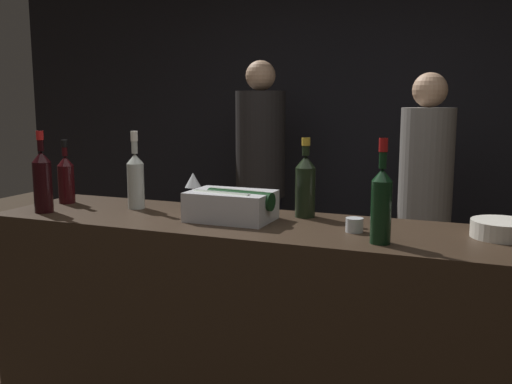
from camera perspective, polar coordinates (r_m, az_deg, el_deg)
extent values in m
cube|color=black|center=(4.49, 10.92, 7.77)|extent=(6.40, 0.06, 2.80)
cube|color=#2D2116|center=(2.49, -0.26, -14.44)|extent=(2.26, 0.58, 1.01)
cube|color=silver|center=(2.36, -2.51, -1.38)|extent=(0.34, 0.23, 0.12)
cylinder|color=#9EA899|center=(2.32, -3.48, -0.83)|extent=(0.26, 0.10, 0.07)
cylinder|color=#143319|center=(2.34, -1.63, -0.72)|extent=(0.30, 0.10, 0.07)
cylinder|color=#B2B7AD|center=(2.40, -1.98, -0.47)|extent=(0.26, 0.10, 0.06)
cylinder|color=silver|center=(2.25, 23.37, -3.43)|extent=(0.22, 0.22, 0.06)
cylinder|color=gray|center=(2.24, 23.41, -2.76)|extent=(0.18, 0.18, 0.01)
cylinder|color=silver|center=(2.69, -6.27, -1.39)|extent=(0.07, 0.07, 0.00)
cylinder|color=silver|center=(2.68, -6.29, -0.44)|extent=(0.01, 0.01, 0.09)
cone|color=silver|center=(2.67, -6.32, 1.20)|extent=(0.08, 0.08, 0.07)
cylinder|color=silver|center=(2.18, 9.81, -3.27)|extent=(0.07, 0.07, 0.05)
sphere|color=#EFB256|center=(2.18, 9.81, -3.20)|extent=(0.03, 0.03, 0.03)
cylinder|color=black|center=(2.68, -20.53, 0.44)|extent=(0.08, 0.08, 0.22)
cone|color=black|center=(2.67, -20.70, 3.33)|extent=(0.08, 0.08, 0.05)
cylinder|color=black|center=(2.66, -20.78, 4.79)|extent=(0.03, 0.03, 0.09)
cylinder|color=red|center=(2.66, -20.81, 5.31)|extent=(0.03, 0.03, 0.04)
cylinder|color=black|center=(2.89, -18.43, 0.73)|extent=(0.08, 0.08, 0.18)
cone|color=black|center=(2.88, -18.55, 2.96)|extent=(0.08, 0.08, 0.05)
cylinder|color=black|center=(2.87, -18.61, 4.19)|extent=(0.03, 0.03, 0.08)
cylinder|color=black|center=(2.87, -18.63, 4.61)|extent=(0.03, 0.03, 0.03)
cylinder|color=black|center=(2.01, 12.39, -2.01)|extent=(0.07, 0.07, 0.22)
cone|color=black|center=(1.99, 12.52, 1.69)|extent=(0.07, 0.07, 0.04)
cylinder|color=black|center=(1.98, 12.60, 3.80)|extent=(0.03, 0.03, 0.10)
cylinder|color=maroon|center=(1.98, 12.62, 4.63)|extent=(0.03, 0.03, 0.05)
cylinder|color=black|center=(2.42, 4.94, -0.04)|extent=(0.09, 0.09, 0.21)
cone|color=black|center=(2.41, 4.99, 3.05)|extent=(0.09, 0.09, 0.05)
cylinder|color=black|center=(2.40, 5.01, 4.56)|extent=(0.03, 0.03, 0.08)
cylinder|color=gold|center=(2.40, 5.02, 5.05)|extent=(0.04, 0.04, 0.03)
cylinder|color=#B2B7AD|center=(2.66, -11.92, 0.58)|extent=(0.08, 0.08, 0.21)
cone|color=#B2B7AD|center=(2.65, -12.02, 3.29)|extent=(0.08, 0.08, 0.05)
cylinder|color=#B2B7AD|center=(2.64, -12.07, 4.88)|extent=(0.03, 0.03, 0.10)
cylinder|color=white|center=(2.64, -12.09, 5.49)|extent=(0.03, 0.03, 0.05)
cube|color=black|center=(4.19, 0.43, -5.90)|extent=(0.26, 0.19, 0.82)
cylinder|color=black|center=(4.05, 0.45, 4.81)|extent=(0.35, 0.35, 0.74)
sphere|color=tan|center=(4.05, 0.46, 11.56)|extent=(0.21, 0.21, 0.21)
cube|color=black|center=(3.80, 16.16, -8.37)|extent=(0.24, 0.18, 0.75)
cylinder|color=slate|center=(3.65, 16.67, 2.58)|extent=(0.33, 0.33, 0.70)
sphere|color=tan|center=(3.63, 17.00, 9.73)|extent=(0.21, 0.21, 0.21)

